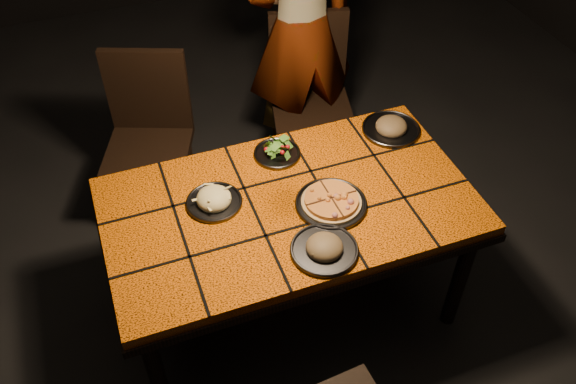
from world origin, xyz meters
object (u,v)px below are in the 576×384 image
object	(u,v)px
chair_far_right	(310,87)
chair_far_left	(149,129)
plate_pizza	(331,202)
plate_pasta	(214,200)
dining_table	(289,214)
diner	(301,30)

from	to	relation	value
chair_far_right	chair_far_left	bearing A→B (deg)	-163.69
plate_pizza	plate_pasta	world-z (taller)	plate_pasta
plate_pasta	dining_table	bearing A→B (deg)	-18.49
chair_far_left	plate_pizza	xyz separation A→B (m)	(0.62, -1.04, 0.21)
dining_table	plate_pizza	distance (m)	0.21
plate_pizza	plate_pasta	bearing A→B (deg)	158.55
dining_table	diner	world-z (taller)	diner
chair_far_right	dining_table	bearing A→B (deg)	-102.61
plate_pizza	plate_pasta	xyz separation A→B (m)	(-0.47, 0.18, 0.00)
diner	plate_pizza	size ratio (longest dim) A/B	5.83
chair_far_right	diner	xyz separation A→B (m)	(-0.03, 0.08, 0.34)
chair_far_left	plate_pizza	world-z (taller)	chair_far_left
chair_far_left	plate_pasta	xyz separation A→B (m)	(0.15, -0.86, 0.21)
diner	plate_pasta	world-z (taller)	diner
dining_table	chair_far_right	xyz separation A→B (m)	(0.50, 1.00, -0.10)
chair_far_left	plate_pizza	size ratio (longest dim) A/B	3.15
plate_pasta	chair_far_left	bearing A→B (deg)	99.81
dining_table	chair_far_left	distance (m)	1.07
chair_far_left	chair_far_right	xyz separation A→B (m)	(0.96, 0.04, 0.01)
chair_far_right	plate_pizza	bearing A→B (deg)	-93.45
chair_far_left	chair_far_right	size ratio (longest dim) A/B	0.98
dining_table	chair_far_left	xyz separation A→B (m)	(-0.46, 0.96, -0.11)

